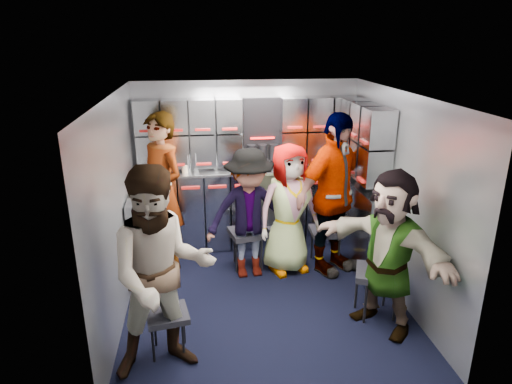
{
  "coord_description": "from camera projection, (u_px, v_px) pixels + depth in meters",
  "views": [
    {
      "loc": [
        -0.62,
        -4.15,
        2.63
      ],
      "look_at": [
        -0.04,
        0.35,
        1.05
      ],
      "focal_mm": 32.0,
      "sensor_mm": 36.0,
      "label": 1
    }
  ],
  "objects": [
    {
      "name": "floor",
      "position": [
        264.0,
        296.0,
        4.82
      ],
      "size": [
        3.0,
        3.0,
        0.0
      ],
      "primitive_type": "plane",
      "color": "black",
      "rests_on": "ground"
    },
    {
      "name": "wall_back",
      "position": [
        247.0,
        163.0,
        5.88
      ],
      "size": [
        2.8,
        0.04,
        2.1
      ],
      "primitive_type": "cube",
      "color": "#999DA6",
      "rests_on": "ground"
    },
    {
      "name": "wall_left",
      "position": [
        118.0,
        210.0,
        4.31
      ],
      "size": [
        0.04,
        3.0,
        2.1
      ],
      "primitive_type": "cube",
      "color": "#999DA6",
      "rests_on": "ground"
    },
    {
      "name": "wall_right",
      "position": [
        400.0,
        197.0,
        4.65
      ],
      "size": [
        0.04,
        3.0,
        2.1
      ],
      "primitive_type": "cube",
      "color": "#999DA6",
      "rests_on": "ground"
    },
    {
      "name": "ceiling",
      "position": [
        265.0,
        95.0,
        4.13
      ],
      "size": [
        2.8,
        3.0,
        0.02
      ],
      "primitive_type": "cube",
      "color": "silver",
      "rests_on": "wall_back"
    },
    {
      "name": "cart_bank_back",
      "position": [
        249.0,
        209.0,
        5.87
      ],
      "size": [
        2.68,
        0.38,
        0.99
      ],
      "primitive_type": "cube",
      "color": "#A3A9B3",
      "rests_on": "ground"
    },
    {
      "name": "cart_bank_left",
      "position": [
        150.0,
        238.0,
        5.04
      ],
      "size": [
        0.38,
        0.76,
        0.99
      ],
      "primitive_type": "cube",
      "color": "#A3A9B3",
      "rests_on": "ground"
    },
    {
      "name": "counter",
      "position": [
        249.0,
        170.0,
        5.7
      ],
      "size": [
        2.68,
        0.42,
        0.03
      ],
      "primitive_type": "cube",
      "color": "#B8BABF",
      "rests_on": "cart_bank_back"
    },
    {
      "name": "locker_bank_back",
      "position": [
        248.0,
        132.0,
        5.6
      ],
      "size": [
        2.68,
        0.28,
        0.82
      ],
      "primitive_type": "cube",
      "color": "#A3A9B3",
      "rests_on": "wall_back"
    },
    {
      "name": "locker_bank_right",
      "position": [
        365.0,
        140.0,
        5.14
      ],
      "size": [
        0.28,
        1.0,
        0.82
      ],
      "primitive_type": "cube",
      "color": "#A3A9B3",
      "rests_on": "wall_right"
    },
    {
      "name": "right_cabinet",
      "position": [
        361.0,
        225.0,
        5.37
      ],
      "size": [
        0.28,
        1.2,
        1.0
      ],
      "primitive_type": "cube",
      "color": "#A3A9B3",
      "rests_on": "ground"
    },
    {
      "name": "coffee_niche",
      "position": [
        262.0,
        132.0,
        5.68
      ],
      "size": [
        0.46,
        0.16,
        0.84
      ],
      "primitive_type": null,
      "color": "black",
      "rests_on": "wall_back"
    },
    {
      "name": "red_latch_strip",
      "position": [
        251.0,
        185.0,
        5.55
      ],
      "size": [
        2.6,
        0.02,
        0.03
      ],
      "primitive_type": "cube",
      "color": "#B51916",
      "rests_on": "cart_bank_back"
    },
    {
      "name": "jump_seat_near_left",
      "position": [
        168.0,
        317.0,
        3.86
      ],
      "size": [
        0.39,
        0.38,
        0.4
      ],
      "rotation": [
        0.0,
        0.0,
        0.17
      ],
      "color": "black",
      "rests_on": "ground"
    },
    {
      "name": "jump_seat_mid_left",
      "position": [
        248.0,
        235.0,
        5.31
      ],
      "size": [
        0.46,
        0.45,
        0.47
      ],
      "rotation": [
        0.0,
        0.0,
        0.21
      ],
      "color": "black",
      "rests_on": "ground"
    },
    {
      "name": "jump_seat_center",
      "position": [
        285.0,
        233.0,
        5.44
      ],
      "size": [
        0.42,
        0.41,
        0.42
      ],
      "rotation": [
        0.0,
        0.0,
        0.22
      ],
      "color": "black",
      "rests_on": "ground"
    },
    {
      "name": "jump_seat_mid_right",
      "position": [
        326.0,
        233.0,
        5.43
      ],
      "size": [
        0.38,
        0.37,
        0.43
      ],
      "rotation": [
        0.0,
        0.0,
        -0.05
      ],
      "color": "black",
      "rests_on": "ground"
    },
    {
      "name": "jump_seat_near_right",
      "position": [
        377.0,
        276.0,
        4.38
      ],
      "size": [
        0.52,
        0.5,
        0.48
      ],
      "rotation": [
        0.0,
        0.0,
        -0.36
      ],
      "color": "black",
      "rests_on": "ground"
    },
    {
      "name": "attendant_standing",
      "position": [
        162.0,
        192.0,
        5.19
      ],
      "size": [
        0.76,
        0.8,
        1.84
      ],
      "primitive_type": "imported",
      "rotation": [
        0.0,
        0.0,
        -0.9
      ],
      "color": "black",
      "rests_on": "ground"
    },
    {
      "name": "attendant_arc_a",
      "position": [
        162.0,
        274.0,
        3.53
      ],
      "size": [
        0.96,
        0.82,
        1.74
      ],
      "primitive_type": "imported",
      "rotation": [
        0.0,
        0.0,
        0.2
      ],
      "color": "black",
      "rests_on": "ground"
    },
    {
      "name": "attendant_arc_b",
      "position": [
        249.0,
        214.0,
        5.04
      ],
      "size": [
        1.0,
        0.62,
        1.49
      ],
      "primitive_type": "imported",
      "rotation": [
        0.0,
        0.0,
        0.07
      ],
      "color": "black",
      "rests_on": "ground"
    },
    {
      "name": "attendant_arc_c",
      "position": [
        289.0,
        209.0,
        5.15
      ],
      "size": [
        0.84,
        0.67,
        1.51
      ],
      "primitive_type": "imported",
      "rotation": [
        0.0,
        0.0,
        0.28
      ],
      "color": "black",
      "rests_on": "ground"
    },
    {
      "name": "attendant_arc_d",
      "position": [
        333.0,
        195.0,
        5.09
      ],
      "size": [
        1.16,
        0.96,
        1.85
      ],
      "primitive_type": "imported",
      "rotation": [
        0.0,
        0.0,
        0.56
      ],
      "color": "black",
      "rests_on": "ground"
    },
    {
      "name": "attendant_arc_e",
      "position": [
        388.0,
        252.0,
        4.1
      ],
      "size": [
        1.16,
        1.45,
        1.54
      ],
      "primitive_type": "imported",
      "rotation": [
        0.0,
        0.0,
        -0.99
      ],
      "color": "black",
      "rests_on": "ground"
    },
    {
      "name": "bottle_left",
      "position": [
        188.0,
        164.0,
        5.52
      ],
      "size": [
        0.06,
        0.06,
        0.23
      ],
      "primitive_type": "cylinder",
      "color": "white",
      "rests_on": "counter"
    },
    {
      "name": "bottle_mid",
      "position": [
        196.0,
        162.0,
        5.53
      ],
      "size": [
        0.06,
        0.06,
        0.25
      ],
      "primitive_type": "cylinder",
      "color": "white",
      "rests_on": "counter"
    },
    {
      "name": "bottle_right",
      "position": [
        280.0,
        159.0,
        5.65
      ],
      "size": [
        0.06,
        0.06,
        0.25
      ],
      "primitive_type": "cylinder",
      "color": "white",
      "rests_on": "counter"
    },
    {
      "name": "cup_left",
      "position": [
        185.0,
        169.0,
        5.52
      ],
      "size": [
        0.07,
        0.07,
        0.1
      ],
      "primitive_type": "cylinder",
      "color": "tan",
      "rests_on": "counter"
    },
    {
      "name": "cup_right",
      "position": [
        300.0,
        165.0,
        5.7
      ],
      "size": [
        0.08,
        0.08,
        0.1
      ],
      "primitive_type": "cylinder",
      "color": "tan",
      "rests_on": "counter"
    }
  ]
}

